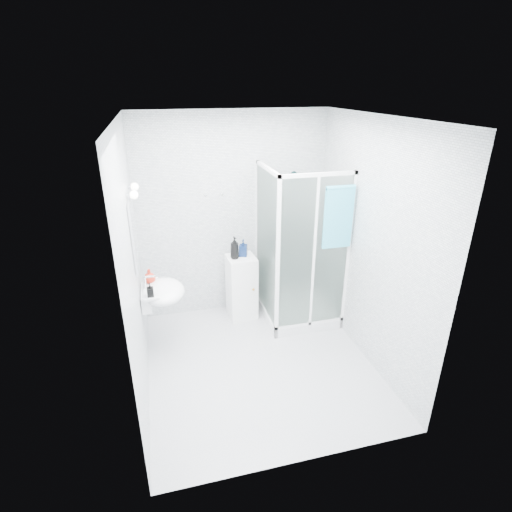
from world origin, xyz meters
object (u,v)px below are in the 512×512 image
object	(u,v)px
hand_towel	(339,216)
soap_dispenser_black	(150,290)
shampoo_bottle_b	(243,248)
shampoo_bottle_a	(235,248)
storage_cabinet	(242,287)
soap_dispenser_orange	(149,276)
shower_enclosure	(295,289)
wall_basin	(161,292)

from	to	relation	value
hand_towel	soap_dispenser_black	bearing A→B (deg)	-177.11
shampoo_bottle_b	soap_dispenser_black	world-z (taller)	shampoo_bottle_b
shampoo_bottle_a	soap_dispenser_black	distance (m)	1.28
hand_towel	soap_dispenser_black	world-z (taller)	hand_towel
storage_cabinet	soap_dispenser_orange	xyz separation A→B (m)	(-1.12, -0.46, 0.52)
shower_enclosure	shampoo_bottle_a	world-z (taller)	shower_enclosure
soap_dispenser_black	storage_cabinet	bearing A→B (deg)	34.53
storage_cabinet	hand_towel	distance (m)	1.60
shower_enclosure	hand_towel	world-z (taller)	shower_enclosure
shampoo_bottle_b	soap_dispenser_orange	world-z (taller)	shampoo_bottle_b
shower_enclosure	shampoo_bottle_a	bearing A→B (deg)	161.05
storage_cabinet	soap_dispenser_orange	distance (m)	1.32
hand_towel	shampoo_bottle_a	bearing A→B (deg)	148.17
shampoo_bottle_a	storage_cabinet	bearing A→B (deg)	10.63
soap_dispenser_orange	soap_dispenser_black	bearing A→B (deg)	-89.54
wall_basin	storage_cabinet	world-z (taller)	wall_basin
wall_basin	soap_dispenser_orange	bearing A→B (deg)	131.29
shampoo_bottle_a	shampoo_bottle_b	distance (m)	0.14
shower_enclosure	shampoo_bottle_a	xyz separation A→B (m)	(-0.72, 0.25, 0.54)
wall_basin	hand_towel	size ratio (longest dim) A/B	0.79
storage_cabinet	hand_towel	size ratio (longest dim) A/B	1.19
shower_enclosure	wall_basin	distance (m)	1.72
hand_towel	shampoo_bottle_b	distance (m)	1.29
soap_dispenser_black	soap_dispenser_orange	bearing A→B (deg)	90.46
hand_towel	soap_dispenser_black	size ratio (longest dim) A/B	4.90
soap_dispenser_orange	soap_dispenser_black	world-z (taller)	soap_dispenser_orange
shampoo_bottle_a	soap_dispenser_black	world-z (taller)	shampoo_bottle_a
hand_towel	soap_dispenser_orange	distance (m)	2.17
soap_dispenser_orange	hand_towel	bearing A→B (deg)	-5.54
shampoo_bottle_b	soap_dispenser_black	bearing A→B (deg)	-145.00
shower_enclosure	soap_dispenser_black	world-z (taller)	shower_enclosure
shower_enclosure	soap_dispenser_orange	distance (m)	1.84
shampoo_bottle_a	soap_dispenser_orange	size ratio (longest dim) A/B	1.73
wall_basin	hand_towel	bearing A→B (deg)	-2.46
wall_basin	soap_dispenser_black	bearing A→B (deg)	-117.81
soap_dispenser_black	shower_enclosure	bearing A→B (deg)	16.09
shampoo_bottle_a	shower_enclosure	bearing A→B (deg)	-18.95
wall_basin	storage_cabinet	size ratio (longest dim) A/B	0.66
shampoo_bottle_a	soap_dispenser_orange	xyz separation A→B (m)	(-1.04, -0.45, -0.05)
hand_towel	soap_dispenser_orange	xyz separation A→B (m)	(-2.08, 0.20, -0.58)
shampoo_bottle_a	soap_dispenser_orange	distance (m)	1.13
storage_cabinet	soap_dispenser_black	xyz separation A→B (m)	(-1.12, -0.77, 0.51)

